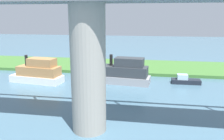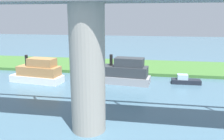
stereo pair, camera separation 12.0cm
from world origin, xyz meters
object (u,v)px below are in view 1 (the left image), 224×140
(person_on_bank, at_px, (110,66))
(pontoon_yellow, at_px, (124,73))
(mooring_post, at_px, (74,66))
(riverboat_paddlewheel, at_px, (38,73))
(motorboat_white, at_px, (185,80))
(bridge_pylon, at_px, (88,70))

(person_on_bank, distance_m, pontoon_yellow, 6.49)
(mooring_post, height_order, riverboat_paddlewheel, riverboat_paddlewheel)
(person_on_bank, height_order, riverboat_paddlewheel, riverboat_paddlewheel)
(riverboat_paddlewheel, bearing_deg, pontoon_yellow, -172.59)
(motorboat_white, relative_size, pontoon_yellow, 0.49)
(person_on_bank, relative_size, motorboat_white, 0.34)
(bridge_pylon, distance_m, pontoon_yellow, 15.29)
(riverboat_paddlewheel, relative_size, pontoon_yellow, 0.97)
(bridge_pylon, xyz_separation_m, mooring_post, (8.45, -21.03, -4.42))
(mooring_post, bearing_deg, bridge_pylon, 111.89)
(person_on_bank, height_order, motorboat_white, person_on_bank)
(person_on_bank, bearing_deg, pontoon_yellow, 117.47)
(riverboat_paddlewheel, xyz_separation_m, pontoon_yellow, (-12.56, -1.63, 0.06))
(bridge_pylon, height_order, motorboat_white, bridge_pylon)
(person_on_bank, distance_m, motorboat_white, 12.70)
(pontoon_yellow, bearing_deg, person_on_bank, -62.53)
(person_on_bank, distance_m, riverboat_paddlewheel, 12.09)
(riverboat_paddlewheel, distance_m, motorboat_white, 21.64)
(motorboat_white, bearing_deg, riverboat_paddlewheel, 7.62)
(bridge_pylon, distance_m, motorboat_white, 19.54)
(bridge_pylon, bearing_deg, mooring_post, -68.11)
(pontoon_yellow, bearing_deg, motorboat_white, -172.08)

